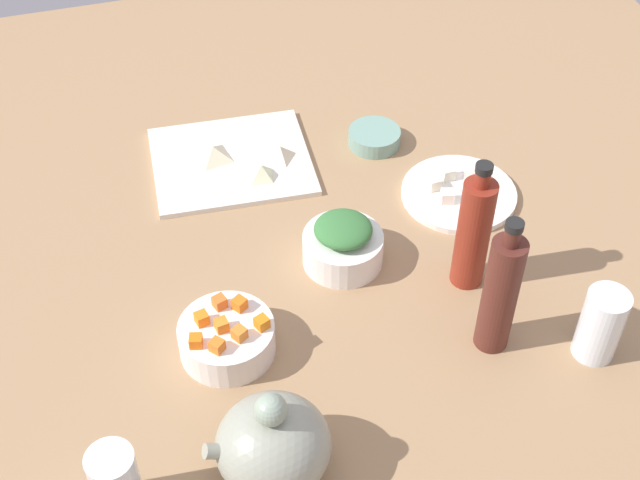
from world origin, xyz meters
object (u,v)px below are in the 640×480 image
(cutting_board, at_px, (231,161))
(drinking_glass_0, at_px, (601,325))
(plate_tofu, at_px, (459,194))
(bottle_1, at_px, (473,232))
(bowl_carrots, at_px, (227,338))
(teapot, at_px, (273,444))
(bowl_greens, at_px, (343,249))
(bowl_small_side, at_px, (374,137))
(bottle_0, at_px, (500,293))

(cutting_board, bearing_deg, drinking_glass_0, 125.49)
(plate_tofu, distance_m, bottle_1, 0.22)
(cutting_board, height_order, bowl_carrots, bowl_carrots)
(teapot, bearing_deg, bowl_greens, -120.84)
(bottle_1, bearing_deg, cutting_board, -53.01)
(bowl_greens, relative_size, bowl_carrots, 0.92)
(cutting_board, height_order, bowl_small_side, bowl_small_side)
(bowl_carrots, xyz_separation_m, bottle_0, (-0.38, 0.10, 0.08))
(cutting_board, height_order, bottle_0, bottle_0)
(bottle_0, bearing_deg, bottle_1, -97.38)
(bowl_greens, bearing_deg, drinking_glass_0, 136.15)
(bowl_greens, distance_m, teapot, 0.40)
(bowl_small_side, distance_m, drinking_glass_0, 0.58)
(bowl_greens, distance_m, bottle_1, 0.22)
(bowl_greens, relative_size, bottle_1, 0.56)
(bottle_0, xyz_separation_m, drinking_glass_0, (-0.14, 0.06, -0.05))
(cutting_board, xyz_separation_m, bowl_greens, (-0.12, 0.30, 0.02))
(bowl_greens, height_order, bowl_carrots, bowl_greens)
(bowl_greens, height_order, drinking_glass_0, drinking_glass_0)
(bowl_small_side, height_order, teapot, teapot)
(plate_tofu, xyz_separation_m, drinking_glass_0, (-0.05, 0.38, 0.05))
(teapot, bearing_deg, drinking_glass_0, -173.43)
(bowl_greens, xyz_separation_m, bottle_1, (-0.18, 0.10, 0.08))
(teapot, relative_size, bottle_0, 0.68)
(bottle_1, bearing_deg, plate_tofu, -109.91)
(bowl_small_side, distance_m, teapot, 0.72)
(teapot, distance_m, drinking_glass_0, 0.51)
(plate_tofu, distance_m, bottle_0, 0.34)
(bowl_small_side, distance_m, bottle_1, 0.38)
(bowl_carrots, distance_m, drinking_glass_0, 0.54)
(cutting_board, height_order, teapot, teapot)
(bowl_small_side, bearing_deg, bottle_0, 90.99)
(bowl_greens, distance_m, bowl_small_side, 0.32)
(bowl_carrots, bearing_deg, bowl_small_side, -132.60)
(plate_tofu, xyz_separation_m, bowl_greens, (0.25, 0.09, 0.02))
(bowl_carrots, relative_size, teapot, 0.86)
(bottle_1, bearing_deg, drinking_glass_0, 122.19)
(bottle_1, bearing_deg, teapot, 33.01)
(bottle_0, distance_m, bottle_1, 0.13)
(bowl_small_side, bearing_deg, bottle_1, 93.90)
(cutting_board, relative_size, bowl_small_side, 2.92)
(bowl_small_side, distance_m, bottle_0, 0.51)
(bowl_small_side, xyz_separation_m, bottle_1, (-0.03, 0.37, 0.09))
(bowl_greens, xyz_separation_m, bottle_0, (-0.16, 0.22, 0.08))
(bowl_carrots, distance_m, teapot, 0.22)
(bowl_greens, bearing_deg, bottle_1, 151.82)
(cutting_board, bearing_deg, plate_tofu, 150.56)
(cutting_board, relative_size, bowl_greens, 2.18)
(bowl_carrots, distance_m, bowl_small_side, 0.55)
(bottle_0, bearing_deg, bowl_carrots, -14.38)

